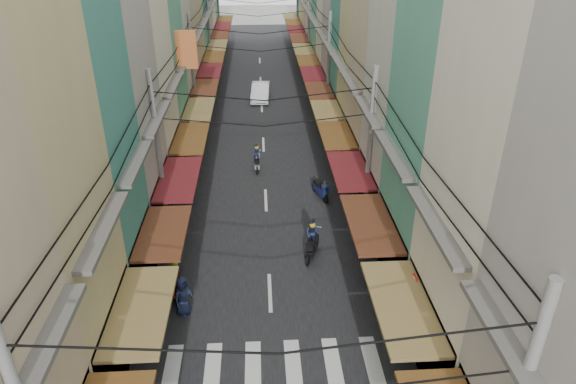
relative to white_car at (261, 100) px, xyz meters
name	(u,v)px	position (x,y,z in m)	size (l,w,h in m)	color
ground	(269,264)	(0.05, -24.11, 0.00)	(160.00, 160.00, 0.00)	slate
road	(262,115)	(0.05, -4.11, 0.01)	(10.00, 80.00, 0.02)	black
sidewalk_left	(180,117)	(-6.45, -4.11, 0.03)	(3.00, 80.00, 0.06)	slate
sidewalk_right	(343,114)	(6.55, -4.11, 0.03)	(3.00, 80.00, 0.06)	slate
crosswalk	(273,366)	(0.05, -30.11, 0.03)	(7.55, 2.40, 0.01)	silver
utility_poles	(261,45)	(0.05, -9.10, 6.59)	(10.20, 66.13, 8.20)	gray
white_car	(261,100)	(0.00, 0.00, 0.00)	(4.98, 1.95, 1.76)	white
bicycle	(440,280)	(7.44, -25.71, 0.00)	(0.65, 1.74, 1.20)	black
moving_scooters	(268,219)	(0.09, -21.07, 0.55)	(7.28, 13.62, 1.91)	black
parked_scooters	(380,332)	(4.01, -29.12, 0.44)	(12.97, 12.56, 0.92)	black
pedestrians	(195,235)	(-3.28, -23.05, 1.04)	(11.89, 14.55, 2.16)	black
market_umbrella	(483,363)	(6.38, -32.15, 1.91)	(2.06, 2.06, 2.17)	#B2B2B7
traffic_sign	(413,294)	(4.94, -29.36, 2.34)	(0.10, 0.70, 3.17)	gray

